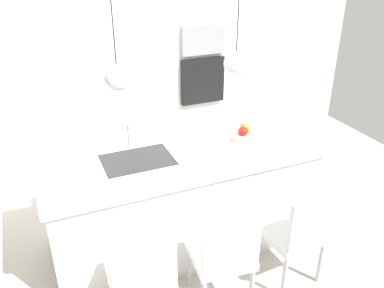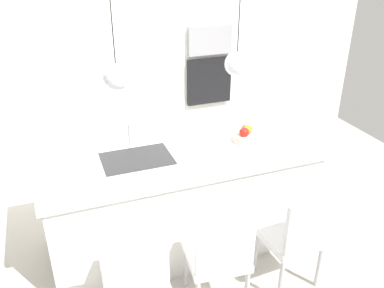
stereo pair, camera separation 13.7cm
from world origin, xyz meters
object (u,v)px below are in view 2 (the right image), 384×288
object	(u,v)px
oven	(209,81)
chair_near	(135,276)
fruit_bowl	(246,135)
chair_middle	(218,256)
microwave	(210,40)
chair_far	(296,235)

from	to	relation	value
oven	chair_near	xyz separation A→B (m)	(-1.52, -2.38, -0.47)
fruit_bowl	chair_middle	size ratio (longest dim) A/B	0.31
chair_near	microwave	bearing A→B (deg)	57.50
microwave	chair_middle	world-z (taller)	microwave
fruit_bowl	chair_far	bearing A→B (deg)	-87.02
fruit_bowl	microwave	world-z (taller)	microwave
fruit_bowl	oven	bearing A→B (deg)	79.16
fruit_bowl	microwave	bearing A→B (deg)	79.16
chair_middle	chair_far	distance (m)	0.65
microwave	chair_far	world-z (taller)	microwave
chair_middle	oven	bearing A→B (deg)	69.16
chair_middle	chair_far	bearing A→B (deg)	-0.43
microwave	chair_near	xyz separation A→B (m)	(-1.52, -2.38, -0.97)
chair_far	chair_near	bearing A→B (deg)	179.85
fruit_bowl	chair_middle	distance (m)	1.12
chair_near	fruit_bowl	bearing A→B (deg)	33.40
microwave	chair_near	bearing A→B (deg)	-122.50
microwave	oven	bearing A→B (deg)	180.00
fruit_bowl	chair_far	size ratio (longest dim) A/B	0.30
chair_far	oven	bearing A→B (deg)	83.76
chair_far	microwave	bearing A→B (deg)	83.76
microwave	oven	xyz separation A→B (m)	(-0.00, 0.00, -0.50)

